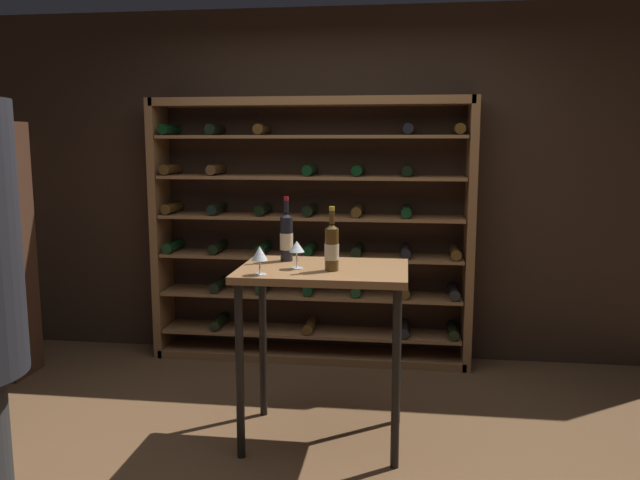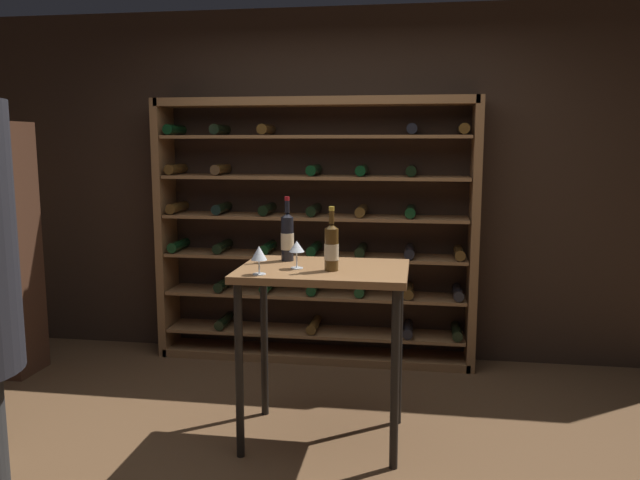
{
  "view_description": "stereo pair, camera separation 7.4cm",
  "coord_description": "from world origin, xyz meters",
  "px_view_note": "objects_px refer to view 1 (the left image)",
  "views": [
    {
      "loc": [
        0.47,
        -3.06,
        1.66
      ],
      "look_at": [
        0.02,
        0.3,
        1.14
      ],
      "focal_mm": 35.98,
      "sensor_mm": 36.0,
      "label": 1
    },
    {
      "loc": [
        0.54,
        -3.05,
        1.66
      ],
      "look_at": [
        0.02,
        0.3,
        1.14
      ],
      "focal_mm": 35.98,
      "sensor_mm": 36.0,
      "label": 2
    }
  ],
  "objects_px": {
    "tasting_table": "(323,292)",
    "wine_bottle_green_slim": "(332,247)",
    "wine_bottle_gold_foil": "(286,237)",
    "wine_glass_stemmed_left": "(260,254)",
    "wine_rack": "(310,233)",
    "wine_glass_stemmed_center": "(297,248)"
  },
  "relations": [
    {
      "from": "tasting_table",
      "to": "wine_bottle_gold_foil",
      "type": "height_order",
      "value": "wine_bottle_gold_foil"
    },
    {
      "from": "wine_glass_stemmed_left",
      "to": "tasting_table",
      "type": "bearing_deg",
      "value": 38.5
    },
    {
      "from": "wine_glass_stemmed_left",
      "to": "wine_bottle_gold_foil",
      "type": "bearing_deg",
      "value": 81.07
    },
    {
      "from": "wine_rack",
      "to": "tasting_table",
      "type": "xyz_separation_m",
      "value": [
        0.27,
        -1.33,
        -0.13
      ]
    },
    {
      "from": "wine_bottle_gold_foil",
      "to": "wine_glass_stemmed_center",
      "type": "height_order",
      "value": "wine_bottle_gold_foil"
    },
    {
      "from": "wine_bottle_green_slim",
      "to": "wine_glass_stemmed_center",
      "type": "distance_m",
      "value": 0.19
    },
    {
      "from": "wine_rack",
      "to": "wine_glass_stemmed_center",
      "type": "bearing_deg",
      "value": -84.35
    },
    {
      "from": "wine_rack",
      "to": "wine_bottle_gold_foil",
      "type": "distance_m",
      "value": 1.17
    },
    {
      "from": "tasting_table",
      "to": "wine_bottle_green_slim",
      "type": "xyz_separation_m",
      "value": [
        0.05,
        -0.08,
        0.26
      ]
    },
    {
      "from": "wine_bottle_gold_foil",
      "to": "wine_bottle_green_slim",
      "type": "xyz_separation_m",
      "value": [
        0.29,
        -0.25,
        -0.01
      ]
    },
    {
      "from": "wine_bottle_green_slim",
      "to": "wine_glass_stemmed_left",
      "type": "relative_size",
      "value": 2.29
    },
    {
      "from": "tasting_table",
      "to": "wine_bottle_green_slim",
      "type": "distance_m",
      "value": 0.28
    },
    {
      "from": "wine_rack",
      "to": "wine_bottle_green_slim",
      "type": "bearing_deg",
      "value": -76.87
    },
    {
      "from": "wine_bottle_green_slim",
      "to": "wine_glass_stemmed_center",
      "type": "xyz_separation_m",
      "value": [
        -0.19,
        0.03,
        -0.01
      ]
    },
    {
      "from": "wine_glass_stemmed_left",
      "to": "wine_rack",
      "type": "bearing_deg",
      "value": 89.15
    },
    {
      "from": "tasting_table",
      "to": "wine_glass_stemmed_left",
      "type": "xyz_separation_m",
      "value": [
        -0.3,
        -0.24,
        0.24
      ]
    },
    {
      "from": "tasting_table",
      "to": "wine_glass_stemmed_left",
      "type": "distance_m",
      "value": 0.45
    },
    {
      "from": "wine_glass_stemmed_center",
      "to": "wine_bottle_gold_foil",
      "type": "bearing_deg",
      "value": 113.95
    },
    {
      "from": "wine_rack",
      "to": "wine_glass_stemmed_left",
      "type": "distance_m",
      "value": 1.57
    },
    {
      "from": "wine_bottle_green_slim",
      "to": "wine_glass_stemmed_left",
      "type": "xyz_separation_m",
      "value": [
        -0.35,
        -0.16,
        -0.02
      ]
    },
    {
      "from": "wine_bottle_gold_foil",
      "to": "wine_bottle_green_slim",
      "type": "distance_m",
      "value": 0.38
    },
    {
      "from": "wine_rack",
      "to": "wine_bottle_green_slim",
      "type": "relative_size",
      "value": 7.06
    }
  ]
}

